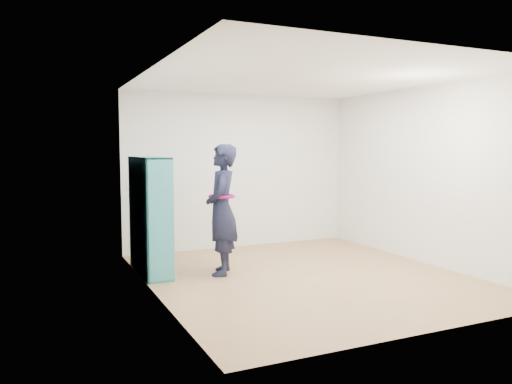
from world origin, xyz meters
name	(u,v)px	position (x,y,z in m)	size (l,w,h in m)	color
floor	(305,276)	(0.00, 0.00, 0.00)	(4.50, 4.50, 0.00)	olive
ceiling	(307,77)	(0.00, 0.00, 2.60)	(4.50, 4.50, 0.00)	white
wall_left	(154,183)	(-2.00, 0.00, 1.30)	(0.02, 4.50, 2.60)	silver
wall_right	(424,175)	(2.00, 0.00, 1.30)	(0.02, 4.50, 2.60)	silver
wall_back	(240,171)	(0.00, 2.25, 1.30)	(4.00, 0.02, 2.60)	silver
wall_front	(433,192)	(0.00, -2.25, 1.30)	(4.00, 0.02, 2.60)	silver
bookshelf	(148,217)	(-1.85, 1.04, 0.76)	(0.35, 1.18, 1.58)	teal
person	(222,209)	(-0.96, 0.58, 0.88)	(0.65, 0.76, 1.75)	black
smartphone	(211,200)	(-1.06, 0.72, 0.99)	(0.03, 0.10, 0.13)	silver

